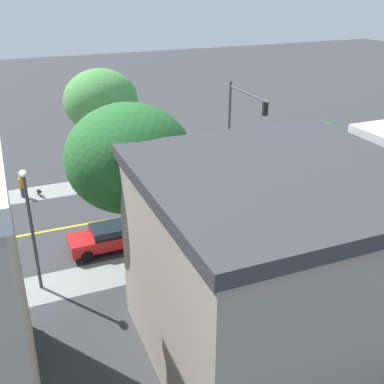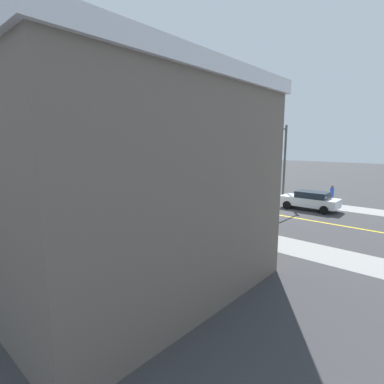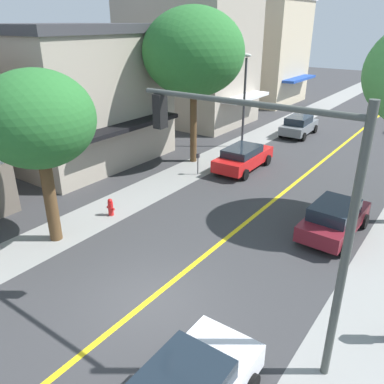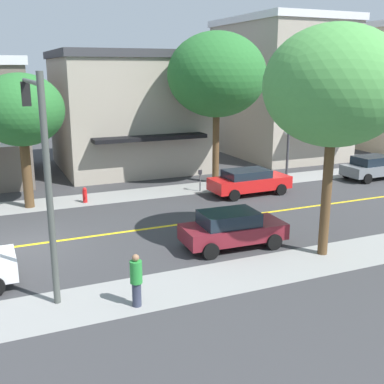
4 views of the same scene
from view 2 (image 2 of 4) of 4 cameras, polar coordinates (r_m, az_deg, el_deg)
ground_plane at (r=23.61m, az=12.82°, el=-3.73°), size 140.00×140.00×0.00m
sidewalk_left at (r=18.80m, az=3.98°, el=-6.88°), size 2.52×126.00×0.01m
sidewalk_right at (r=28.84m, az=18.53°, el=-1.62°), size 2.52×126.00×0.01m
road_centerline_stripe at (r=23.61m, az=12.82°, el=-3.73°), size 0.20×126.00×0.00m
brick_apartment_block at (r=10.98m, az=-11.66°, el=1.66°), size 10.26×7.61×7.61m
tan_rowhouse at (r=20.41m, az=-29.80°, el=4.74°), size 10.72×9.69×8.07m
street_tree_left_near at (r=26.63m, az=-18.19°, el=11.68°), size 5.87×5.87×9.06m
street_tree_right_corner at (r=18.71m, az=2.79°, el=8.34°), size 4.20×4.20×6.75m
street_tree_left_far at (r=33.54m, az=1.72°, el=11.17°), size 5.08×5.08×8.49m
fire_hydrant at (r=21.32m, az=-2.72°, el=-3.79°), size 0.44×0.24×0.82m
parking_meter at (r=26.35m, az=-12.66°, el=-0.51°), size 0.12×0.18×1.26m
traffic_light_mast at (r=26.65m, az=16.06°, el=7.73°), size 5.69×0.32×6.88m
street_lamp at (r=31.13m, az=-20.73°, el=6.26°), size 0.70×0.36×6.27m
red_sedan_left_curb at (r=29.16m, az=-12.49°, el=0.29°), size 2.10×4.62×1.43m
maroon_sedan_right_curb at (r=30.47m, az=3.33°, el=0.89°), size 2.08×4.19×1.48m
white_sedan_right_curb at (r=25.41m, az=21.85°, el=-1.44°), size 2.08×4.38×1.49m
grey_sedan_left_curb at (r=36.91m, az=-21.24°, el=1.77°), size 2.11×4.24×1.50m
white_pickup_truck at (r=47.35m, az=-18.08°, el=3.59°), size 2.23×6.20×1.70m
pedestrian_red_shirt at (r=16.70m, az=11.50°, el=-5.97°), size 0.34×0.34×1.68m
pedestrian_blue_shirt at (r=28.18m, az=25.41°, el=-0.40°), size 0.31×0.31×1.71m
pedestrian_orange_shirt at (r=38.02m, az=-5.07°, el=2.67°), size 0.37×0.37×1.61m
pedestrian_green_shirt at (r=30.49m, az=14.40°, el=0.80°), size 0.37×0.37×1.66m
small_dog at (r=37.14m, az=-4.22°, el=1.74°), size 0.70×0.38×0.52m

